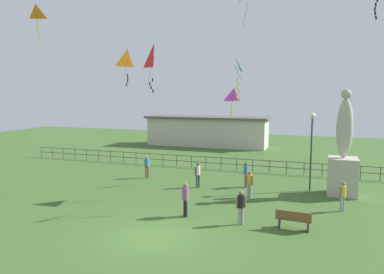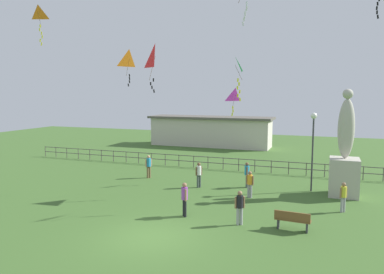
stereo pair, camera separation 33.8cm
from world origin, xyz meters
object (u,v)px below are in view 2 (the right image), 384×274
object	(u,v)px
person_3	(247,173)
kite_3	(235,67)
park_bench	(292,220)
kite_2	(155,58)
person_2	(343,195)
kite_4	(38,14)
person_1	(199,173)
kite_0	(235,96)
person_0	(149,165)
person_6	(240,205)
lamppost	(313,135)
person_5	(250,183)
person_4	(185,197)
statue_monument	(345,162)
kite_5	(129,59)

from	to	relation	value
person_3	kite_3	xyz separation A→B (m)	(-0.44, -1.54, 6.39)
park_bench	kite_2	xyz separation A→B (m)	(-8.57, 4.43, 7.48)
person_2	kite_4	size ratio (longest dim) A/B	0.61
person_1	person_3	xyz separation A→B (m)	(2.79, 1.06, 0.01)
park_bench	person_1	bearing A→B (deg)	138.45
kite_2	kite_0	bearing A→B (deg)	39.33
kite_2	kite_3	xyz separation A→B (m)	(4.76, 0.54, -0.64)
person_0	person_6	xyz separation A→B (m)	(8.03, -6.85, -0.02)
lamppost	person_5	size ratio (longest dim) A/B	3.10
kite_2	person_5	bearing A→B (deg)	-1.30
person_1	person_5	world-z (taller)	person_1
person_2	kite_3	xyz separation A→B (m)	(-5.90, 1.57, 6.44)
kite_3	person_3	bearing A→B (deg)	74.08
person_4	statue_monument	bearing A→B (deg)	42.25
person_2	person_5	distance (m)	4.91
park_bench	kite_2	distance (m)	12.21
person_2	person_6	distance (m)	5.61
person_2	person_6	size ratio (longest dim) A/B	0.96
kite_0	person_2	bearing A→B (deg)	-33.67
park_bench	kite_4	world-z (taller)	kite_4
lamppost	kite_4	xyz separation A→B (m)	(-16.31, -3.98, 7.31)
person_0	person_1	distance (m)	4.33
lamppost	person_2	xyz separation A→B (m)	(1.66, -3.59, -2.53)
park_bench	kite_3	distance (m)	9.27
person_4	kite_3	size ratio (longest dim) A/B	0.66
park_bench	kite_5	distance (m)	15.45
person_0	kite_4	size ratio (longest dim) A/B	0.65
person_1	person_4	world-z (taller)	person_4
person_4	kite_2	xyz separation A→B (m)	(-3.59, 4.36, 7.00)
statue_monument	kite_4	xyz separation A→B (m)	(-18.07, -3.59, 8.73)
kite_5	kite_4	bearing A→B (deg)	-139.09
statue_monument	kite_2	world-z (taller)	kite_2
person_5	kite_2	xyz separation A→B (m)	(-5.84, 0.13, 7.07)
person_0	kite_5	distance (m)	7.35
person_1	kite_5	world-z (taller)	kite_5
kite_3	person_2	bearing A→B (deg)	-14.92
person_2	kite_4	xyz separation A→B (m)	(-17.97, -0.39, 9.85)
person_6	person_0	bearing A→B (deg)	139.51
person_0	kite_5	xyz separation A→B (m)	(-1.33, -0.04, 7.22)
kite_0	person_1	bearing A→B (deg)	-125.80
kite_4	person_3	bearing A→B (deg)	15.64
person_3	kite_0	size ratio (longest dim) A/B	0.87
person_1	person_2	size ratio (longest dim) A/B	1.05
person_5	person_1	bearing A→B (deg)	161.33
kite_0	kite_2	distance (m)	5.75
person_2	person_3	xyz separation A→B (m)	(-5.46, 3.11, 0.05)
person_2	kite_5	distance (m)	15.88
park_bench	person_0	xyz separation A→B (m)	(-10.29, 6.73, 0.45)
person_6	kite_0	world-z (taller)	kite_0
statue_monument	person_4	bearing A→B (deg)	-137.75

